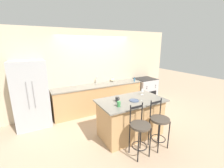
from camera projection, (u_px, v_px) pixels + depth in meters
ground_plane at (104, 114)px, 4.95m from camera, size 18.00×18.00×0.00m
wall_back at (95, 70)px, 5.17m from camera, size 6.00×0.07×2.70m
back_counter at (99, 97)px, 5.14m from camera, size 3.08×0.64×0.92m
sink_faucet at (97, 79)px, 5.15m from camera, size 0.02×0.13×0.22m
kitchen_island at (130, 117)px, 3.71m from camera, size 1.61×0.92×0.93m
refrigerator at (31, 94)px, 4.03m from camera, size 0.86×0.73×1.83m
oven_range at (145, 90)px, 5.98m from camera, size 0.76×0.71×0.93m
bar_stool_near at (140, 130)px, 2.98m from camera, size 0.41×0.41×1.08m
bar_stool_far at (159, 123)px, 3.22m from camera, size 0.41×0.41×1.08m
dinner_plate at (134, 100)px, 3.53m from camera, size 0.23×0.23×0.02m
wine_glass at (142, 90)px, 3.93m from camera, size 0.07×0.07×0.19m
coffee_mug at (117, 99)px, 3.48m from camera, size 0.12×0.08×0.10m
tumbler_cup at (119, 104)px, 3.19m from camera, size 0.08×0.08×0.12m
pumpkin_decoration at (112, 80)px, 5.45m from camera, size 0.14×0.14×0.13m
soap_bottle at (134, 80)px, 5.46m from camera, size 0.05×0.05×0.16m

